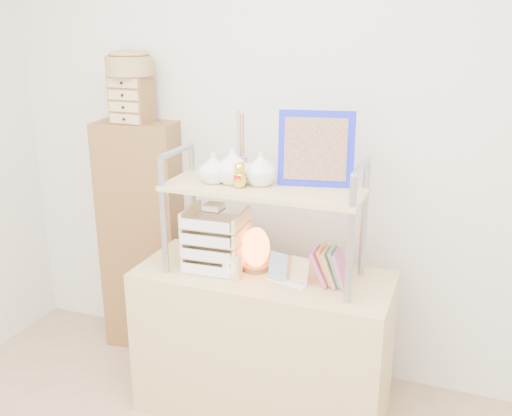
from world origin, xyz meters
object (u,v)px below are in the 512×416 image
(letter_tray, at_px, (215,243))
(salt_lamp, at_px, (256,249))
(desk, at_px, (263,343))
(cabinet, at_px, (143,238))

(letter_tray, xyz_separation_m, salt_lamp, (0.19, 0.05, -0.02))
(desk, xyz_separation_m, letter_tray, (-0.23, -0.02, 0.50))
(cabinet, bearing_deg, salt_lamp, -30.06)
(desk, height_order, salt_lamp, salt_lamp)
(cabinet, bearing_deg, desk, -30.37)
(desk, relative_size, letter_tray, 3.72)
(desk, xyz_separation_m, salt_lamp, (-0.05, 0.02, 0.48))
(cabinet, xyz_separation_m, salt_lamp, (0.84, -0.35, 0.18))
(desk, height_order, letter_tray, letter_tray)
(salt_lamp, bearing_deg, letter_tray, -166.09)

